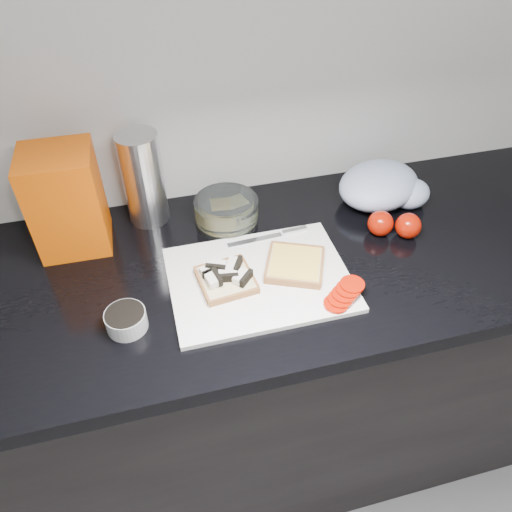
{
  "coord_description": "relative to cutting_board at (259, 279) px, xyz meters",
  "views": [
    {
      "loc": [
        -0.23,
        0.37,
        1.71
      ],
      "look_at": [
        -0.02,
        1.16,
        0.95
      ],
      "focal_mm": 35.0,
      "sensor_mm": 36.0,
      "label": 1
    }
  ],
  "objects": [
    {
      "name": "base_cabinet",
      "position": [
        0.02,
        0.07,
        -0.48
      ],
      "size": [
        3.5,
        0.6,
        0.86
      ],
      "primitive_type": "cube",
      "color": "black",
      "rests_on": "ground"
    },
    {
      "name": "countertop",
      "position": [
        0.02,
        0.07,
        -0.03
      ],
      "size": [
        3.5,
        0.64,
        0.04
      ],
      "primitive_type": "cube",
      "color": "black",
      "rests_on": "base_cabinet"
    },
    {
      "name": "cutting_board",
      "position": [
        0.0,
        0.0,
        0.0
      ],
      "size": [
        0.4,
        0.3,
        0.01
      ],
      "primitive_type": "cube",
      "color": "white",
      "rests_on": "countertop"
    },
    {
      "name": "bread_left",
      "position": [
        -0.08,
        0.01,
        0.02
      ],
      "size": [
        0.14,
        0.14,
        0.04
      ],
      "rotation": [
        0.0,
        0.0,
        0.12
      ],
      "color": "beige",
      "rests_on": "cutting_board"
    },
    {
      "name": "bread_right",
      "position": [
        0.09,
        0.01,
        0.01
      ],
      "size": [
        0.17,
        0.17,
        0.02
      ],
      "rotation": [
        0.0,
        0.0,
        -0.41
      ],
      "color": "beige",
      "rests_on": "cutting_board"
    },
    {
      "name": "tomato_slices",
      "position": [
        0.16,
        -0.11,
        0.02
      ],
      "size": [
        0.11,
        0.1,
        0.02
      ],
      "rotation": [
        0.0,
        0.0,
        0.11
      ],
      "color": "#A61303",
      "rests_on": "cutting_board"
    },
    {
      "name": "knife",
      "position": [
        0.08,
        0.13,
        0.01
      ],
      "size": [
        0.2,
        0.03,
        0.01
      ],
      "rotation": [
        0.0,
        0.0,
        0.06
      ],
      "color": "silver",
      "rests_on": "cutting_board"
    },
    {
      "name": "seed_tub",
      "position": [
        -0.3,
        -0.06,
        0.02
      ],
      "size": [
        0.08,
        0.08,
        0.04
      ],
      "color": "#A3A8A8",
      "rests_on": "countertop"
    },
    {
      "name": "tub_lid",
      "position": [
        -0.07,
        0.11,
        -0.0
      ],
      "size": [
        0.12,
        0.12,
        0.01
      ],
      "primitive_type": "cylinder",
      "rotation": [
        0.0,
        0.0,
        -0.43
      ],
      "color": "white",
      "rests_on": "countertop"
    },
    {
      "name": "glass_bowl",
      "position": [
        -0.03,
        0.23,
        0.03
      ],
      "size": [
        0.16,
        0.16,
        0.07
      ],
      "rotation": [
        0.0,
        0.0,
        -0.08
      ],
      "color": "silver",
      "rests_on": "countertop"
    },
    {
      "name": "bread_bag",
      "position": [
        -0.39,
        0.24,
        0.12
      ],
      "size": [
        0.16,
        0.15,
        0.25
      ],
      "primitive_type": "cube",
      "rotation": [
        0.0,
        0.0,
        -0.02
      ],
      "color": "#D24703",
      "rests_on": "countertop"
    },
    {
      "name": "steel_canister",
      "position": [
        -0.22,
        0.3,
        0.11
      ],
      "size": [
        0.1,
        0.1,
        0.24
      ],
      "primitive_type": "cylinder",
      "color": "silver",
      "rests_on": "countertop"
    },
    {
      "name": "grocery_bag",
      "position": [
        0.39,
        0.21,
        0.04
      ],
      "size": [
        0.29,
        0.26,
        0.1
      ],
      "rotation": [
        0.0,
        0.0,
        0.39
      ],
      "color": "silver",
      "rests_on": "countertop"
    },
    {
      "name": "whole_tomatoes",
      "position": [
        0.36,
        0.07,
        0.03
      ],
      "size": [
        0.13,
        0.09,
        0.06
      ],
      "rotation": [
        0.0,
        0.0,
        -0.07
      ],
      "color": "#A61303",
      "rests_on": "countertop"
    }
  ]
}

